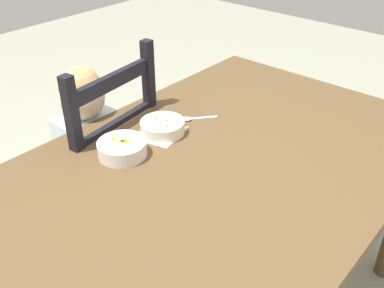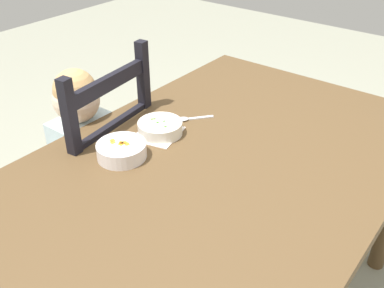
# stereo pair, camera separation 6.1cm
# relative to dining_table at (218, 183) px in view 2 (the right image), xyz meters

# --- Properties ---
(dining_table) EXTENTS (1.54, 1.01, 0.78)m
(dining_table) POSITION_rel_dining_table_xyz_m (0.00, 0.00, 0.00)
(dining_table) COLOR brown
(dining_table) RESTS_ON ground
(dining_chair) EXTENTS (0.47, 0.47, 1.04)m
(dining_chair) POSITION_rel_dining_table_xyz_m (-0.08, 0.55, -0.20)
(dining_chair) COLOR black
(dining_chair) RESTS_ON ground
(child_figure) EXTENTS (0.32, 0.31, 0.96)m
(child_figure) POSITION_rel_dining_table_xyz_m (-0.09, 0.55, -0.05)
(child_figure) COLOR silver
(child_figure) RESTS_ON ground
(bowl_of_peas) EXTENTS (0.15, 0.15, 0.05)m
(bowl_of_peas) POSITION_rel_dining_table_xyz_m (0.01, 0.25, 0.12)
(bowl_of_peas) COLOR white
(bowl_of_peas) RESTS_ON dining_table
(bowl_of_carrots) EXTENTS (0.16, 0.16, 0.05)m
(bowl_of_carrots) POSITION_rel_dining_table_xyz_m (-0.18, 0.25, 0.12)
(bowl_of_carrots) COLOR white
(bowl_of_carrots) RESTS_ON dining_table
(spoon) EXTENTS (0.12, 0.10, 0.01)m
(spoon) POSITION_rel_dining_table_xyz_m (0.14, 0.24, 0.10)
(spoon) COLOR silver
(spoon) RESTS_ON dining_table
(paper_napkin) EXTENTS (0.19, 0.17, 0.00)m
(paper_napkin) POSITION_rel_dining_table_xyz_m (-0.00, 0.26, 0.10)
(paper_napkin) COLOR white
(paper_napkin) RESTS_ON dining_table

